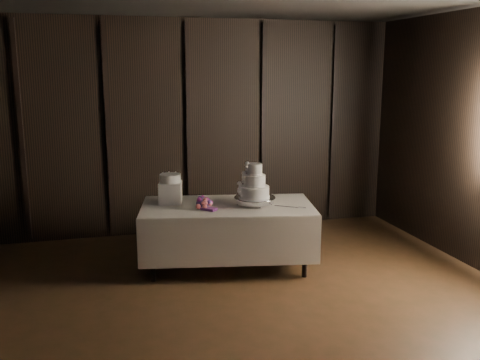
# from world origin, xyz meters

# --- Properties ---
(room) EXTENTS (6.08, 7.08, 3.08)m
(room) POSITION_xyz_m (0.00, 0.00, 1.50)
(room) COLOR black
(room) RESTS_ON ground
(display_table) EXTENTS (2.15, 1.39, 0.76)m
(display_table) POSITION_xyz_m (0.19, 1.93, 0.42)
(display_table) COLOR #F0E1CF
(display_table) RESTS_ON ground
(cake_stand) EXTENTS (0.57, 0.57, 0.09)m
(cake_stand) POSITION_xyz_m (0.50, 1.86, 0.81)
(cake_stand) COLOR silver
(cake_stand) RESTS_ON display_table
(wedding_cake) EXTENTS (0.38, 0.33, 0.40)m
(wedding_cake) POSITION_xyz_m (0.47, 1.85, 1.01)
(wedding_cake) COLOR white
(wedding_cake) RESTS_ON cake_stand
(bouquet) EXTENTS (0.46, 0.46, 0.18)m
(bouquet) POSITION_xyz_m (-0.12, 1.87, 0.82)
(bouquet) COLOR #D15B56
(bouquet) RESTS_ON display_table
(box_pedestal) EXTENTS (0.31, 0.31, 0.25)m
(box_pedestal) POSITION_xyz_m (-0.44, 2.20, 0.89)
(box_pedestal) COLOR white
(box_pedestal) RESTS_ON display_table
(small_cake) EXTENTS (0.29, 0.29, 0.10)m
(small_cake) POSITION_xyz_m (-0.44, 2.20, 1.06)
(small_cake) COLOR white
(small_cake) RESTS_ON box_pedestal
(cake_knife) EXTENTS (0.32, 0.23, 0.01)m
(cake_knife) POSITION_xyz_m (0.82, 1.66, 0.77)
(cake_knife) COLOR silver
(cake_knife) RESTS_ON display_table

